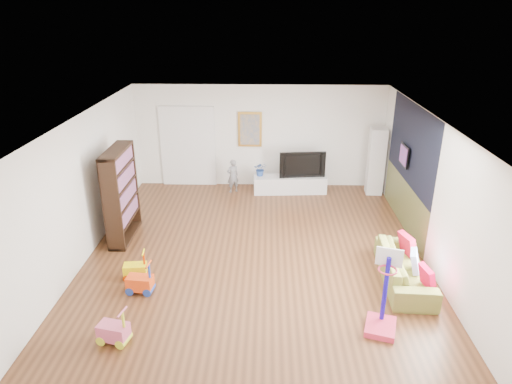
{
  "coord_description": "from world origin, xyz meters",
  "views": [
    {
      "loc": [
        0.23,
        -7.88,
        4.56
      ],
      "look_at": [
        0.0,
        0.4,
        1.15
      ],
      "focal_mm": 32.0,
      "sensor_mm": 36.0,
      "label": 1
    }
  ],
  "objects_px": {
    "media_console": "(290,184)",
    "bookshelf": "(121,194)",
    "sofa": "(405,268)",
    "basketball_hoop": "(385,293)"
  },
  "relations": [
    {
      "from": "media_console",
      "to": "basketball_hoop",
      "type": "distance_m",
      "value": 5.59
    },
    {
      "from": "sofa",
      "to": "basketball_hoop",
      "type": "distance_m",
      "value": 1.54
    },
    {
      "from": "bookshelf",
      "to": "basketball_hoop",
      "type": "xyz_separation_m",
      "value": [
        4.73,
        -2.88,
        -0.31
      ]
    },
    {
      "from": "sofa",
      "to": "media_console",
      "type": "bearing_deg",
      "value": 27.12
    },
    {
      "from": "media_console",
      "to": "bookshelf",
      "type": "bearing_deg",
      "value": -147.83
    },
    {
      "from": "media_console",
      "to": "sofa",
      "type": "bearing_deg",
      "value": -69.41
    },
    {
      "from": "basketball_hoop",
      "to": "bookshelf",
      "type": "bearing_deg",
      "value": 165.98
    },
    {
      "from": "media_console",
      "to": "basketball_hoop",
      "type": "height_order",
      "value": "basketball_hoop"
    },
    {
      "from": "media_console",
      "to": "basketball_hoop",
      "type": "relative_size",
      "value": 1.44
    },
    {
      "from": "bookshelf",
      "to": "media_console",
      "type": "bearing_deg",
      "value": 35.08
    }
  ]
}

